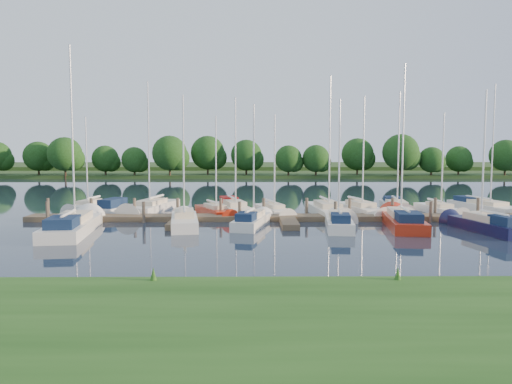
{
  "coord_description": "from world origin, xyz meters",
  "views": [
    {
      "loc": [
        -2.7,
        -30.43,
        5.59
      ],
      "look_at": [
        -2.36,
        8.0,
        2.2
      ],
      "focal_mm": 35.0,
      "sensor_mm": 36.0,
      "label": 1
    }
  ],
  "objects_px": {
    "sailboat_s_2": "(253,222)",
    "dock": "(287,219)",
    "sailboat_n_0": "(89,207)",
    "sailboat_n_5": "(274,212)",
    "motorboat": "(112,211)"
  },
  "relations": [
    {
      "from": "sailboat_n_0",
      "to": "dock",
      "type": "bearing_deg",
      "value": 166.91
    },
    {
      "from": "sailboat_n_0",
      "to": "sailboat_n_5",
      "type": "xyz_separation_m",
      "value": [
        16.54,
        -3.31,
        0.0
      ]
    },
    {
      "from": "sailboat_n_0",
      "to": "sailboat_s_2",
      "type": "relative_size",
      "value": 0.95
    },
    {
      "from": "dock",
      "to": "sailboat_n_5",
      "type": "bearing_deg",
      "value": 102.66
    },
    {
      "from": "dock",
      "to": "sailboat_n_0",
      "type": "relative_size",
      "value": 4.61
    },
    {
      "from": "dock",
      "to": "motorboat",
      "type": "xyz_separation_m",
      "value": [
        -14.51,
        4.04,
        0.15
      ]
    },
    {
      "from": "motorboat",
      "to": "sailboat_n_0",
      "type": "bearing_deg",
      "value": -30.79
    },
    {
      "from": "sailboat_n_0",
      "to": "sailboat_n_5",
      "type": "height_order",
      "value": "sailboat_n_0"
    },
    {
      "from": "dock",
      "to": "sailboat_n_5",
      "type": "xyz_separation_m",
      "value": [
        -0.86,
        3.82,
        0.07
      ]
    },
    {
      "from": "motorboat",
      "to": "sailboat_n_5",
      "type": "distance_m",
      "value": 13.66
    },
    {
      "from": "sailboat_n_0",
      "to": "motorboat",
      "type": "height_order",
      "value": "sailboat_n_0"
    },
    {
      "from": "sailboat_s_2",
      "to": "dock",
      "type": "bearing_deg",
      "value": 54.49
    },
    {
      "from": "dock",
      "to": "sailboat_n_0",
      "type": "distance_m",
      "value": 18.8
    },
    {
      "from": "dock",
      "to": "sailboat_n_5",
      "type": "relative_size",
      "value": 4.62
    },
    {
      "from": "dock",
      "to": "motorboat",
      "type": "bearing_deg",
      "value": 164.45
    }
  ]
}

